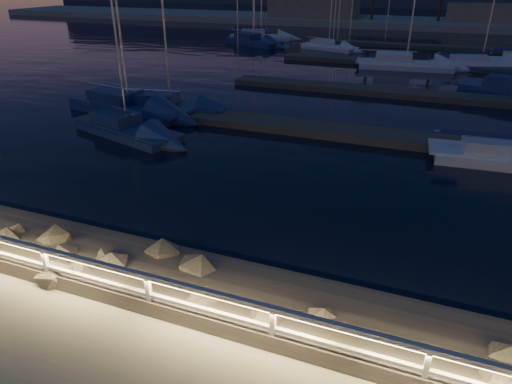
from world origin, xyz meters
TOP-DOWN VIEW (x-y plane):
  - ground at (0.00, 0.00)m, footprint 400.00×400.00m
  - harbor_water at (0.00, 31.22)m, footprint 400.00×440.00m
  - guard_rail at (-0.07, -0.00)m, footprint 44.11×0.12m
  - riprap at (3.20, 1.23)m, footprint 33.45×2.67m
  - floating_docks at (0.00, 32.50)m, footprint 22.00×36.00m
  - far_shore at (-0.12, 74.05)m, footprint 160.00×14.00m
  - sailboat_a at (-11.69, 16.54)m, footprint 7.11×3.20m
  - sailboat_b at (-11.54, 12.05)m, footprint 7.10×3.82m
  - sailboat_f at (-14.01, 15.56)m, footprint 8.67×3.98m
  - sailboat_i at (-17.79, 45.41)m, footprint 8.03×5.11m
  - sailboat_j at (0.30, 36.47)m, footprint 8.80×3.41m
  - sailboat_k at (6.53, 39.01)m, footprint 8.49×4.58m
  - sailboat_m at (-18.53, 49.70)m, footprint 8.11×4.44m
  - sailboat_n at (-8.59, 44.87)m, footprint 6.80×3.75m

SIDE VIEW (x-z plane):
  - harbor_water at x=0.00m, z-range -1.27..-0.67m
  - floating_docks at x=0.00m, z-range -0.60..-0.20m
  - sailboat_n at x=-8.59m, z-range -5.79..5.38m
  - sailboat_b at x=-11.54m, z-range -6.02..5.63m
  - sailboat_a at x=-11.69m, z-range -6.06..5.72m
  - sailboat_k at x=6.53m, z-range -7.11..6.78m
  - riprap at x=3.20m, z-range -0.83..0.51m
  - sailboat_f at x=-14.01m, z-range -7.28..7.00m
  - sailboat_m at x=-18.53m, z-range -6.83..6.57m
  - sailboat_i at x=-17.79m, z-range -6.84..6.58m
  - sailboat_j at x=0.30m, z-range -7.45..7.19m
  - ground at x=0.00m, z-range 0.00..0.00m
  - far_shore at x=-0.12m, z-range -2.31..2.89m
  - guard_rail at x=-0.07m, z-range 0.24..1.30m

